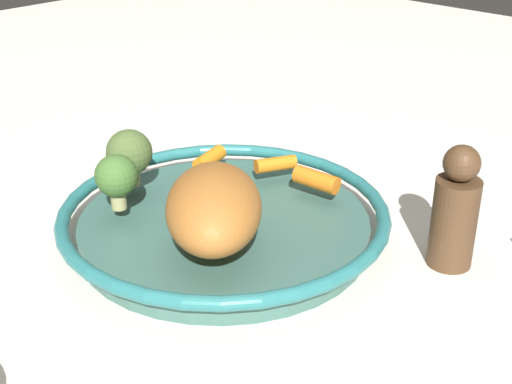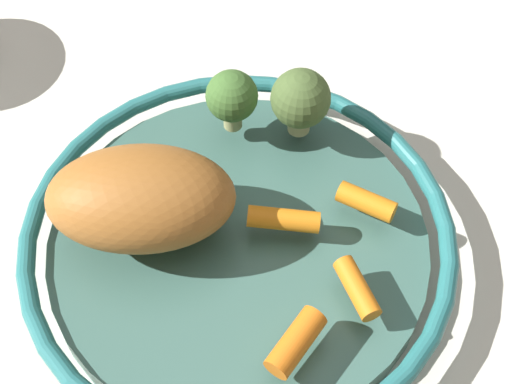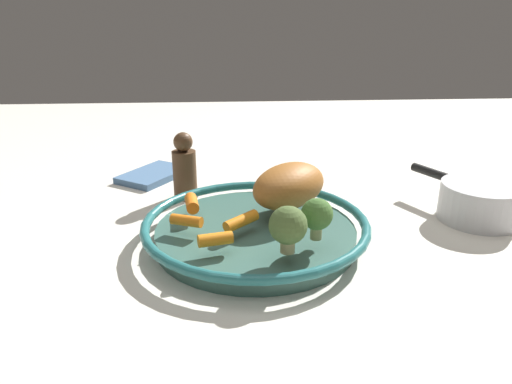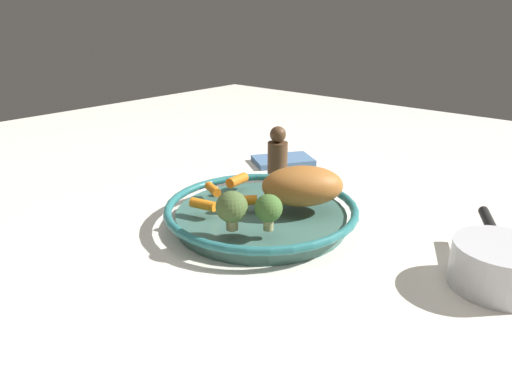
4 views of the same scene
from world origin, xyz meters
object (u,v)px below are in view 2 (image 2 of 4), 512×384
object	(u,v)px
baby_carrot_center	(296,342)
broccoli_floret_edge	(301,100)
broccoli_floret_mid	(232,97)
serving_bowl	(238,243)
roast_chicken_piece	(141,198)
baby_carrot_right	(366,202)
baby_carrot_back	(283,219)
baby_carrot_near_rim	(357,288)

from	to	relation	value
baby_carrot_center	broccoli_floret_edge	distance (m)	0.21
baby_carrot_center	broccoli_floret_mid	xyz separation A→B (m)	(-0.12, -0.18, 0.03)
serving_bowl	broccoli_floret_mid	xyz separation A→B (m)	(-0.08, -0.08, 0.05)
roast_chicken_piece	baby_carrot_right	world-z (taller)	roast_chicken_piece
baby_carrot_back	broccoli_floret_mid	world-z (taller)	broccoli_floret_mid
baby_carrot_back	broccoli_floret_edge	distance (m)	0.11
broccoli_floret_mid	broccoli_floret_edge	bearing A→B (deg)	129.25
baby_carrot_center	baby_carrot_back	bearing A→B (deg)	-133.08
serving_bowl	baby_carrot_center	size ratio (longest dim) A/B	6.81
broccoli_floret_mid	baby_carrot_back	bearing A→B (deg)	65.13
roast_chicken_piece	baby_carrot_center	xyz separation A→B (m)	(-0.00, 0.16, -0.03)
roast_chicken_piece	baby_carrot_center	distance (m)	0.16
roast_chicken_piece	baby_carrot_back	world-z (taller)	roast_chicken_piece
baby_carrot_right	baby_carrot_center	distance (m)	0.14
baby_carrot_near_rim	broccoli_floret_edge	size ratio (longest dim) A/B	0.76
serving_bowl	roast_chicken_piece	distance (m)	0.09
baby_carrot_right	baby_carrot_back	bearing A→B (deg)	-32.53
serving_bowl	broccoli_floret_edge	distance (m)	0.13
baby_carrot_near_rim	broccoli_floret_mid	bearing A→B (deg)	-106.74
serving_bowl	baby_carrot_back	distance (m)	0.05
baby_carrot_right	broccoli_floret_mid	size ratio (longest dim) A/B	0.79
baby_carrot_back	baby_carrot_near_rim	bearing A→B (deg)	84.66
broccoli_floret_edge	broccoli_floret_mid	bearing A→B (deg)	-50.75
broccoli_floret_mid	roast_chicken_piece	bearing A→B (deg)	10.40
baby_carrot_right	baby_carrot_center	size ratio (longest dim) A/B	0.92
serving_bowl	roast_chicken_piece	size ratio (longest dim) A/B	2.42
serving_bowl	baby_carrot_back	bearing A→B (deg)	140.19
baby_carrot_center	baby_carrot_back	distance (m)	0.10
roast_chicken_piece	broccoli_floret_edge	distance (m)	0.16
broccoli_floret_edge	baby_carrot_back	bearing A→B (deg)	34.60
baby_carrot_center	broccoli_floret_mid	distance (m)	0.22
roast_chicken_piece	baby_carrot_right	bearing A→B (deg)	138.34
roast_chicken_piece	broccoli_floret_edge	bearing A→B (deg)	171.94
baby_carrot_back	broccoli_floret_edge	size ratio (longest dim) A/B	0.89
baby_carrot_center	baby_carrot_near_rim	bearing A→B (deg)	176.50
roast_chicken_piece	broccoli_floret_mid	xyz separation A→B (m)	(-0.12, -0.02, 0.00)
baby_carrot_right	baby_carrot_center	xyz separation A→B (m)	(0.13, 0.04, 0.00)
baby_carrot_back	baby_carrot_right	bearing A→B (deg)	147.47
baby_carrot_center	serving_bowl	bearing A→B (deg)	-113.72
serving_bowl	baby_carrot_back	size ratio (longest dim) A/B	6.16
baby_carrot_near_rim	baby_carrot_center	xyz separation A→B (m)	(0.06, -0.00, 0.00)
baby_carrot_right	broccoli_floret_mid	world-z (taller)	broccoli_floret_mid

